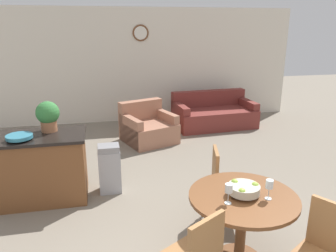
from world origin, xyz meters
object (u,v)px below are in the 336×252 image
(kitchen_island, at_px, (41,167))
(trash_bin, at_px, (110,169))
(dining_table, at_px, (242,211))
(couch, at_px, (213,114))
(wine_glass_right, at_px, (269,185))
(dining_chair_near_right, at_px, (323,252))
(dining_chair_far_side, at_px, (224,182))
(armchair, at_px, (148,128))
(teal_bowl, at_px, (19,137))
(fruit_bowl, at_px, (244,189))
(potted_plant, at_px, (48,115))
(wine_glass_left, at_px, (229,189))

(kitchen_island, height_order, trash_bin, kitchen_island)
(dining_table, distance_m, kitchen_island, 2.73)
(couch, bearing_deg, dining_table, -110.19)
(dining_table, relative_size, wine_glass_right, 5.38)
(dining_chair_near_right, distance_m, trash_bin, 2.89)
(dining_table, bearing_deg, trash_bin, 124.52)
(dining_chair_far_side, relative_size, armchair, 0.76)
(dining_chair_near_right, relative_size, trash_bin, 1.30)
(teal_bowl, height_order, couch, teal_bowl)
(fruit_bowl, height_order, armchair, fruit_bowl)
(trash_bin, height_order, armchair, armchair)
(trash_bin, xyz_separation_m, couch, (2.53, 2.73, -0.07))
(dining_table, distance_m, teal_bowl, 2.81)
(dining_chair_near_right, relative_size, dining_chair_far_side, 1.00)
(dining_table, xyz_separation_m, teal_bowl, (-2.29, 1.57, 0.39))
(dining_table, bearing_deg, dining_chair_near_right, -53.73)
(dining_chair_near_right, relative_size, teal_bowl, 2.82)
(dining_chair_far_side, xyz_separation_m, kitchen_island, (-2.23, 0.98, -0.04))
(fruit_bowl, relative_size, kitchen_island, 0.25)
(dining_table, height_order, armchair, armchair)
(dining_chair_far_side, height_order, teal_bowl, teal_bowl)
(dining_chair_far_side, bearing_deg, armchair, -156.75)
(dining_chair_near_right, height_order, kitchen_island, kitchen_island)
(dining_chair_far_side, bearing_deg, wine_glass_right, 19.92)
(dining_chair_far_side, xyz_separation_m, potted_plant, (-2.09, 1.13, 0.65))
(wine_glass_left, distance_m, kitchen_island, 2.68)
(dining_chair_near_right, bearing_deg, couch, -40.33)
(dining_chair_far_side, bearing_deg, couch, 176.51)
(wine_glass_right, bearing_deg, dining_chair_far_side, 95.55)
(fruit_bowl, height_order, potted_plant, potted_plant)
(wine_glass_left, bearing_deg, fruit_bowl, 27.74)
(dining_chair_far_side, distance_m, potted_plant, 2.46)
(wine_glass_left, bearing_deg, potted_plant, 131.85)
(wine_glass_left, distance_m, potted_plant, 2.67)
(potted_plant, bearing_deg, fruit_bowl, -43.55)
(dining_chair_near_right, xyz_separation_m, wine_glass_left, (-0.65, 0.51, 0.38))
(fruit_bowl, relative_size, potted_plant, 0.73)
(potted_plant, height_order, trash_bin, potted_plant)
(kitchen_island, distance_m, teal_bowl, 0.56)
(potted_plant, height_order, couch, potted_plant)
(dining_table, relative_size, wine_glass_left, 5.38)
(kitchen_island, xyz_separation_m, trash_bin, (0.91, 0.03, -0.12))
(dining_chair_near_right, height_order, wine_glass_right, wine_glass_right)
(wine_glass_right, xyz_separation_m, kitchen_island, (-2.31, 1.84, -0.42))
(wine_glass_left, height_order, potted_plant, potted_plant)
(armchair, bearing_deg, couch, 3.83)
(dining_chair_near_right, height_order, dining_chair_far_side, same)
(dining_chair_near_right, xyz_separation_m, potted_plant, (-2.42, 2.49, 0.65))
(wine_glass_left, xyz_separation_m, couch, (1.52, 4.59, -0.61))
(fruit_bowl, xyz_separation_m, trash_bin, (-1.21, 1.76, -0.46))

